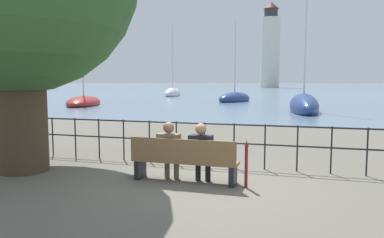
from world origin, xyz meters
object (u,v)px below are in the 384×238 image
at_px(sailboat_0, 235,99).
at_px(sailboat_1, 84,102).
at_px(seated_person_right, 201,150).
at_px(sailboat_4, 173,93).
at_px(seated_person_left, 169,148).
at_px(harbor_lighthouse, 270,48).
at_px(closed_umbrella, 246,162).
at_px(sailboat_3, 304,106).
at_px(park_bench, 184,161).

relative_size(sailboat_0, sailboat_1, 1.12).
distance_m(seated_person_right, sailboat_4, 44.31).
relative_size(seated_person_left, seated_person_right, 1.00).
xyz_separation_m(seated_person_left, harbor_lighthouse, (-8.64, 118.68, 12.16)).
xyz_separation_m(seated_person_left, closed_umbrella, (1.60, -0.10, -0.17)).
xyz_separation_m(seated_person_right, harbor_lighthouse, (-9.32, 118.68, 12.16)).
bearing_deg(sailboat_1, sailboat_3, -24.74).
height_order(sailboat_3, sailboat_4, sailboat_3).
relative_size(sailboat_3, sailboat_4, 1.05).
bearing_deg(park_bench, sailboat_3, 83.51).
xyz_separation_m(sailboat_1, sailboat_4, (0.58, 20.78, 0.13)).
distance_m(park_bench, sailboat_4, 44.26).
bearing_deg(closed_umbrella, sailboat_3, 87.17).
bearing_deg(sailboat_0, harbor_lighthouse, 111.25).
relative_size(sailboat_1, sailboat_3, 0.70).
relative_size(seated_person_right, sailboat_0, 0.14).
relative_size(park_bench, sailboat_1, 0.29).
distance_m(seated_person_left, sailboat_4, 44.07).
bearing_deg(sailboat_1, seated_person_left, -74.07).
xyz_separation_m(sailboat_1, sailboat_3, (17.98, -1.26, 0.13)).
height_order(park_bench, seated_person_right, seated_person_right).
distance_m(park_bench, harbor_lighthouse, 119.74).
relative_size(sailboat_0, sailboat_4, 0.83).
distance_m(sailboat_1, sailboat_4, 20.79).
distance_m(sailboat_0, sailboat_1, 14.73).
bearing_deg(sailboat_4, sailboat_0, -52.84).
xyz_separation_m(seated_person_right, sailboat_0, (-4.83, 30.20, -0.35)).
distance_m(closed_umbrella, sailboat_1, 26.89).
xyz_separation_m(park_bench, harbor_lighthouse, (-8.98, 118.76, 12.39)).
bearing_deg(park_bench, sailboat_4, 110.05).
bearing_deg(seated_person_left, sailboat_4, 109.67).
bearing_deg(seated_person_left, seated_person_right, 0.01).
bearing_deg(harbor_lighthouse, sailboat_0, -87.09).
xyz_separation_m(closed_umbrella, sailboat_1, (-17.02, 20.83, -0.25)).
xyz_separation_m(seated_person_right, sailboat_1, (-16.10, 20.72, -0.42)).
distance_m(sailboat_0, sailboat_4, 15.55).
relative_size(sailboat_1, harbor_lighthouse, 0.27).
height_order(closed_umbrella, sailboat_3, sailboat_3).
height_order(sailboat_0, sailboat_3, sailboat_3).
bearing_deg(harbor_lighthouse, seated_person_right, -85.51).
bearing_deg(sailboat_1, sailboat_4, 67.68).
bearing_deg(sailboat_0, seated_person_left, -63.83).
height_order(park_bench, sailboat_3, sailboat_3).
bearing_deg(closed_umbrella, sailboat_0, 100.73).
height_order(park_bench, sailboat_4, sailboat_4).
relative_size(park_bench, seated_person_left, 1.79).
bearing_deg(sailboat_4, closed_umbrella, -74.71).
bearing_deg(sailboat_4, seated_person_right, -75.77).
distance_m(closed_umbrella, sailboat_0, 30.85).
distance_m(closed_umbrella, sailboat_4, 44.73).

